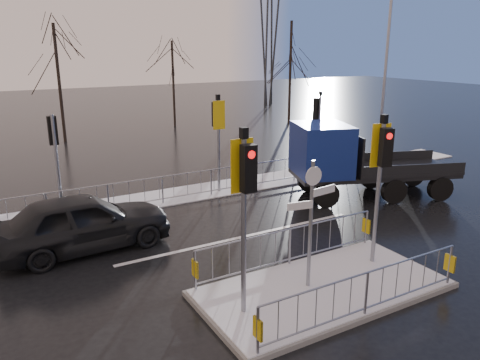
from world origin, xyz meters
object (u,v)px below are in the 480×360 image
flatbed_truck (343,159)px  street_lamp_right (386,73)px  traffic_island (323,276)px  car_far_lane (83,222)px

flatbed_truck → street_lamp_right: street_lamp_right is taller
traffic_island → car_far_lane: 6.89m
car_far_lane → flatbed_truck: (9.64, -0.02, 0.69)m
traffic_island → street_lamp_right: (10.58, 8.49, 4.00)m
traffic_island → flatbed_truck: 7.53m
car_far_lane → flatbed_truck: size_ratio=0.74×
traffic_island → car_far_lane: (-4.39, 5.29, 0.44)m
street_lamp_right → flatbed_truck: bearing=-148.9°
flatbed_truck → car_far_lane: bearing=179.9°
traffic_island → flatbed_truck: (5.26, 5.27, 1.14)m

